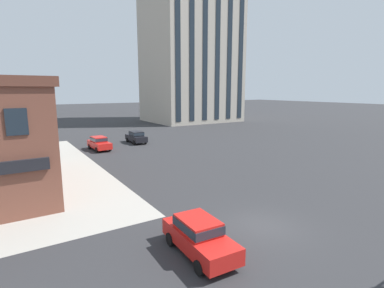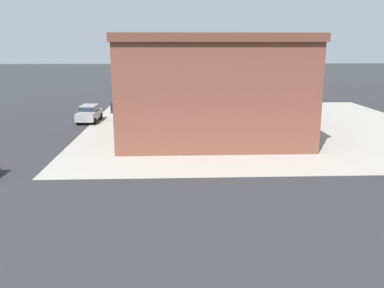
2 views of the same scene
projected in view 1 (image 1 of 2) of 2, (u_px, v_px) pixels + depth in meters
ground_plane at (262, 226)px, 16.67m from camera, size 320.00×320.00×0.00m
car_main_northbound_near at (99, 143)px, 37.64m from camera, size 2.09×4.50×1.68m
car_main_northbound_far at (136, 137)px, 42.61m from camera, size 1.93×4.42×1.68m
car_main_southbound_near at (199, 235)px, 13.72m from camera, size 2.04×4.48×1.68m
residential_tower_skyline_right at (191, 19)px, 69.50m from camera, size 20.34×17.05×47.32m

